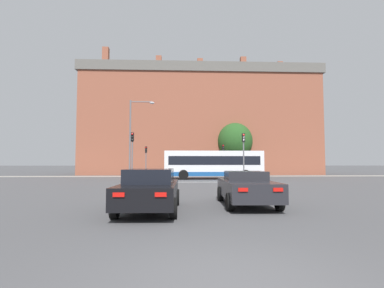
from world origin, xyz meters
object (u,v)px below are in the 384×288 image
at_px(car_saloon_left, 150,189).
at_px(traffic_light_far_right, 223,155).
at_px(traffic_light_far_left, 146,156).
at_px(traffic_light_near_left, 132,149).
at_px(bus_crossing_lead, 213,164).
at_px(car_roadster_right, 246,188).
at_px(pedestrian_waiting, 191,169).
at_px(street_lamp_junction, 134,131).
at_px(traffic_light_near_right, 244,149).

bearing_deg(car_saloon_left, traffic_light_far_right, 77.56).
height_order(traffic_light_far_left, traffic_light_near_left, traffic_light_near_left).
xyz_separation_m(car_saloon_left, traffic_light_far_right, (6.70, 27.32, 1.98)).
bearing_deg(traffic_light_far_right, bus_crossing_lead, -107.53).
height_order(car_roadster_right, pedestrian_waiting, pedestrian_waiting).
relative_size(bus_crossing_lead, street_lamp_junction, 1.29).
bearing_deg(car_saloon_left, traffic_light_near_left, 102.26).
bearing_deg(car_saloon_left, bus_crossing_lead, 78.73).
bearing_deg(traffic_light_far_left, car_saloon_left, -83.53).
bearing_deg(bus_crossing_lead, traffic_light_near_right, -153.58).
distance_m(car_saloon_left, traffic_light_near_right, 17.91).
xyz_separation_m(bus_crossing_lead, traffic_light_near_right, (2.26, -4.55, 1.37)).
distance_m(bus_crossing_lead, traffic_light_far_right, 6.82).
distance_m(traffic_light_far_left, pedestrian_waiting, 5.97).
height_order(street_lamp_junction, pedestrian_waiting, street_lamp_junction).
xyz_separation_m(car_roadster_right, street_lamp_junction, (-7.07, 17.61, 4.11)).
xyz_separation_m(traffic_light_near_right, traffic_light_far_left, (-10.05, 11.12, -0.37)).
height_order(traffic_light_far_right, street_lamp_junction, street_lamp_junction).
distance_m(traffic_light_far_left, traffic_light_near_left, 11.29).
distance_m(bus_crossing_lead, traffic_light_near_right, 5.26).
relative_size(car_saloon_left, pedestrian_waiting, 2.83).
xyz_separation_m(traffic_light_far_right, street_lamp_junction, (-10.06, -8.43, 2.07)).
bearing_deg(pedestrian_waiting, traffic_light_near_right, 21.56).
bearing_deg(car_roadster_right, bus_crossing_lead, 88.68).
bearing_deg(bus_crossing_lead, traffic_light_far_right, -17.53).
distance_m(bus_crossing_lead, street_lamp_junction, 8.89).
height_order(car_saloon_left, bus_crossing_lead, bus_crossing_lead).
bearing_deg(traffic_light_near_right, traffic_light_far_left, 132.13).
bearing_deg(traffic_light_near_right, pedestrian_waiting, 111.05).
relative_size(car_roadster_right, bus_crossing_lead, 0.45).
relative_size(car_roadster_right, traffic_light_near_right, 1.05).
height_order(bus_crossing_lead, street_lamp_junction, street_lamp_junction).
distance_m(street_lamp_junction, pedestrian_waiting, 11.19).
xyz_separation_m(traffic_light_far_left, traffic_light_near_left, (-0.01, -11.29, 0.38)).
relative_size(street_lamp_junction, pedestrian_waiting, 4.71).
distance_m(car_roadster_right, bus_crossing_lead, 19.68).
height_order(car_saloon_left, pedestrian_waiting, pedestrian_waiting).
height_order(traffic_light_far_left, pedestrian_waiting, traffic_light_far_left).
bearing_deg(car_roadster_right, traffic_light_far_left, 106.11).
bearing_deg(traffic_light_far_left, car_roadster_right, -75.39).
bearing_deg(traffic_light_near_right, car_saloon_left, -112.97).
bearing_deg(pedestrian_waiting, traffic_light_far_right, 87.55).
bearing_deg(traffic_light_far_right, traffic_light_near_right, -88.77).
bearing_deg(pedestrian_waiting, traffic_light_far_left, -88.99).
relative_size(bus_crossing_lead, traffic_light_near_right, 2.33).
xyz_separation_m(bus_crossing_lead, street_lamp_junction, (-8.04, -2.02, 3.23)).
bearing_deg(bus_crossing_lead, street_lamp_junction, 104.13).
height_order(car_roadster_right, traffic_light_near_left, traffic_light_near_left).
distance_m(traffic_light_near_left, street_lamp_junction, 3.28).
xyz_separation_m(car_saloon_left, pedestrian_waiting, (2.64, 27.53, 0.22)).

